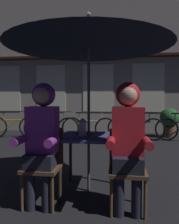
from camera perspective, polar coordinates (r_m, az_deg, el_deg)
name	(u,v)px	position (r m, az deg, el deg)	size (l,w,h in m)	color
ground_plane	(89,191)	(3.07, -0.20, -19.91)	(60.00, 60.00, 0.00)	black
cafe_table	(89,143)	(2.87, -0.21, -8.15)	(0.72, 0.72, 0.74)	navy
patio_umbrella	(89,32)	(2.94, -0.21, 20.13)	(2.10, 2.10, 2.31)	#4C4C51
lantern	(83,126)	(2.82, -1.79, -3.78)	(0.11, 0.11, 0.23)	white
chair_left	(44,161)	(2.66, -11.81, -12.45)	(0.40, 0.40, 0.87)	#513823
chair_right	(127,164)	(2.53, 9.82, -13.29)	(0.40, 0.40, 0.87)	#513823
person_left_hooded	(42,132)	(2.54, -12.33, -5.02)	(0.45, 0.56, 1.40)	black
person_right_hooded	(128,133)	(2.40, 9.97, -5.49)	(0.45, 0.56, 1.40)	black
shopfront_building	(99,48)	(8.42, 2.48, 16.36)	(10.00, 0.93, 6.20)	#9E9389
bicycle_nearest	(13,126)	(7.25, -19.37, -3.59)	(1.67, 0.28, 0.84)	black
bicycle_second	(51,127)	(6.70, -9.99, -4.01)	(1.67, 0.26, 0.84)	black
bicycle_third	(89,128)	(6.56, -0.23, -4.12)	(1.68, 0.12, 0.84)	black
bicycle_fourth	(135,128)	(6.59, 11.94, -4.16)	(1.67, 0.24, 0.84)	black
book	(85,133)	(2.95, -1.25, -5.60)	(0.20, 0.14, 0.02)	#661E7A
potted_plant	(169,120)	(7.32, 20.19, -1.98)	(0.60, 0.60, 0.92)	brown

